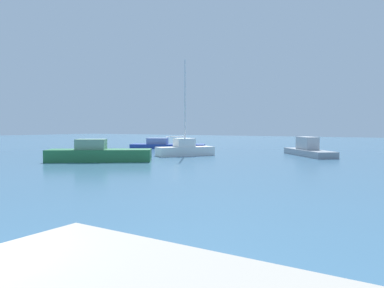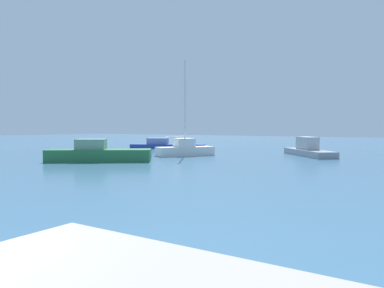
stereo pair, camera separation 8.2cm
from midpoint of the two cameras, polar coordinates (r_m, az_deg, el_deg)
The scene contains 5 objects.
water at distance 30.70m, azimuth -24.27°, elevation -2.34°, with size 160.00×160.00×0.00m, color #38607F.
sailboat_white_near_pier at distance 32.56m, azimuth -1.05°, elevation -0.77°, with size 5.17×4.23×8.42m.
motorboat_grey_center_channel at distance 34.19m, azimuth 17.61°, elevation -0.85°, with size 6.48×5.89×1.66m.
motorboat_green_distant_east at distance 28.16m, azimuth -14.19°, elevation -1.48°, with size 6.09×7.35×1.65m.
motorboat_blue_inner_mooring at distance 43.76m, azimuth -3.96°, elevation -0.19°, with size 5.97×8.82×1.23m.
Camera 2 is at (-1.67, -5.67, 2.55)m, focal length 34.51 mm.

